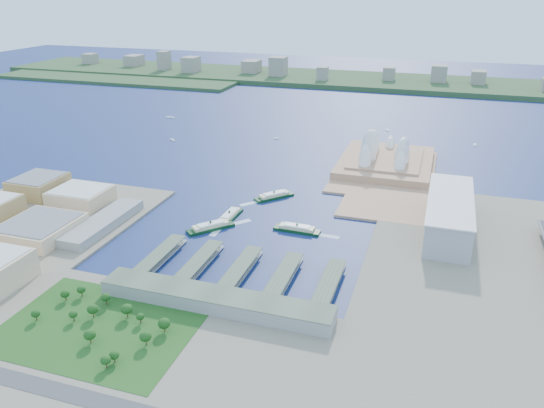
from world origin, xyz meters
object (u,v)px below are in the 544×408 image
(toaster_building, at_px, (449,215))
(ferry_d, at_px, (297,227))
(ferry_a, at_px, (229,215))
(ferry_b, at_px, (274,194))
(opera_house, at_px, (387,146))
(ferry_c, at_px, (211,225))

(toaster_building, xyz_separation_m, ferry_d, (-155.77, -49.32, -15.66))
(toaster_building, xyz_separation_m, ferry_a, (-238.63, -40.96, -15.55))
(toaster_building, relative_size, ferry_a, 2.96)
(toaster_building, bearing_deg, ferry_b, 170.48)
(opera_house, height_order, ferry_c, opera_house)
(opera_house, relative_size, ferry_d, 3.52)
(toaster_building, height_order, ferry_c, toaster_building)
(opera_house, xyz_separation_m, ferry_c, (-157.47, -274.09, -26.93))
(ferry_b, distance_m, ferry_d, 99.79)
(opera_house, bearing_deg, toaster_building, -65.77)
(ferry_a, distance_m, ferry_b, 81.57)
(ferry_b, bearing_deg, ferry_c, -67.79)
(opera_house, bearing_deg, ferry_c, -119.88)
(ferry_a, xyz_separation_m, ferry_d, (82.86, -8.35, -0.11))
(ferry_a, relative_size, ferry_b, 1.01)
(opera_house, relative_size, ferry_b, 3.47)
(ferry_c, xyz_separation_m, ferry_d, (91.70, 24.78, -0.23))
(ferry_a, bearing_deg, ferry_b, 70.12)
(toaster_building, bearing_deg, ferry_a, -170.26)
(ferry_a, distance_m, ferry_d, 83.28)
(ferry_c, height_order, ferry_d, ferry_c)
(opera_house, distance_m, ferry_b, 205.22)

